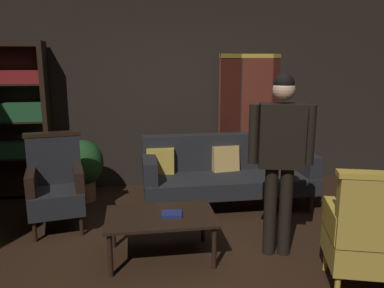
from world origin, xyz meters
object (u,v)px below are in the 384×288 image
(velvet_couch, at_px, (227,170))
(potted_plant, at_px, (83,166))
(bookshelf, at_px, (14,119))
(folding_screen, at_px, (255,117))
(armchair_wing_left, at_px, (56,185))
(standing_figure, at_px, (281,149))
(coffee_table, at_px, (161,220))
(book_navy_cloth, at_px, (172,214))
(armchair_gilt_accent, at_px, (368,235))

(velvet_couch, bearing_deg, potted_plant, 166.95)
(bookshelf, bearing_deg, folding_screen, 3.02)
(folding_screen, relative_size, velvet_couch, 0.90)
(velvet_couch, height_order, armchair_wing_left, armchair_wing_left)
(standing_figure, bearing_deg, folding_screen, 77.74)
(coffee_table, bearing_deg, potted_plant, 117.91)
(armchair_wing_left, height_order, potted_plant, armchair_wing_left)
(book_navy_cloth, bearing_deg, coffee_table, 167.77)
(velvet_couch, relative_size, coffee_table, 2.12)
(velvet_couch, xyz_separation_m, armchair_wing_left, (-2.01, -0.40, 0.04))
(coffee_table, bearing_deg, armchair_gilt_accent, -27.33)
(book_navy_cloth, bearing_deg, armchair_gilt_accent, -28.27)
(coffee_table, xyz_separation_m, standing_figure, (1.09, -0.09, 0.65))
(armchair_wing_left, bearing_deg, potted_plant, 76.58)
(armchair_wing_left, bearing_deg, book_navy_cloth, -36.34)
(folding_screen, distance_m, bookshelf, 3.35)
(standing_figure, bearing_deg, potted_plant, 138.41)
(coffee_table, xyz_separation_m, armchair_wing_left, (-1.07, 0.84, 0.12))
(coffee_table, xyz_separation_m, potted_plant, (-0.88, 1.66, 0.09))
(folding_screen, distance_m, armchair_wing_left, 3.00)
(bookshelf, xyz_separation_m, armchair_wing_left, (0.69, -1.14, -0.57))
(standing_figure, height_order, book_navy_cloth, standing_figure)
(folding_screen, bearing_deg, potted_plant, -168.60)
(coffee_table, xyz_separation_m, armchair_gilt_accent, (1.55, -0.80, 0.12))
(armchair_gilt_accent, xyz_separation_m, armchair_wing_left, (-2.62, 1.64, 0.00))
(folding_screen, bearing_deg, velvet_couch, -125.28)
(potted_plant, bearing_deg, armchair_gilt_accent, -45.38)
(coffee_table, bearing_deg, standing_figure, -4.77)
(folding_screen, bearing_deg, coffee_table, -126.27)
(velvet_couch, xyz_separation_m, book_navy_cloth, (-0.83, -1.26, -0.02))
(folding_screen, height_order, armchair_wing_left, folding_screen)
(folding_screen, height_order, standing_figure, folding_screen)
(folding_screen, relative_size, coffee_table, 1.90)
(folding_screen, xyz_separation_m, standing_figure, (-0.49, -2.25, 0.04))
(coffee_table, bearing_deg, velvet_couch, 53.01)
(velvet_couch, relative_size, armchair_gilt_accent, 2.04)
(armchair_gilt_accent, height_order, potted_plant, armchair_gilt_accent)
(coffee_table, xyz_separation_m, book_navy_cloth, (0.10, -0.02, 0.06))
(bookshelf, relative_size, standing_figure, 1.20)
(potted_plant, bearing_deg, armchair_wing_left, -103.42)
(armchair_wing_left, distance_m, potted_plant, 0.84)
(bookshelf, bearing_deg, standing_figure, -35.90)
(bookshelf, bearing_deg, coffee_table, -48.25)
(armchair_wing_left, relative_size, potted_plant, 1.29)
(bookshelf, bearing_deg, book_navy_cloth, -46.97)
(armchair_wing_left, relative_size, standing_figure, 0.61)
(velvet_couch, distance_m, standing_figure, 1.46)
(bookshelf, relative_size, coffee_table, 2.05)
(bookshelf, distance_m, standing_figure, 3.53)
(velvet_couch, bearing_deg, book_navy_cloth, -123.40)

